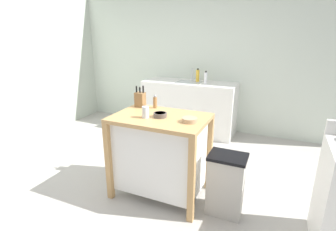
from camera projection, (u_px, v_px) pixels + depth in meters
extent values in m
plane|color=#ADA8A0|center=(141.00, 192.00, 2.93)|extent=(6.12, 6.12, 0.00)
cube|color=silver|center=(205.00, 58.00, 4.66)|extent=(5.12, 0.10, 2.60)
cube|color=beige|center=(33.00, 60.00, 4.33)|extent=(0.10, 3.03, 2.60)
cube|color=tan|center=(160.00, 118.00, 2.67)|extent=(0.98, 0.68, 0.04)
cube|color=white|center=(161.00, 153.00, 2.80)|extent=(0.88, 0.58, 0.77)
cube|color=tan|center=(109.00, 162.00, 2.72)|extent=(0.06, 0.06, 0.87)
cube|color=tan|center=(191.00, 181.00, 2.36)|extent=(0.06, 0.06, 0.87)
cube|color=tan|center=(138.00, 141.00, 3.26)|extent=(0.06, 0.06, 0.87)
cube|color=tan|center=(209.00, 154.00, 2.90)|extent=(0.06, 0.06, 0.87)
cube|color=olive|center=(140.00, 100.00, 2.99)|extent=(0.11, 0.09, 0.17)
cylinder|color=black|center=(137.00, 89.00, 2.97)|extent=(0.02, 0.02, 0.07)
cylinder|color=black|center=(140.00, 90.00, 2.96)|extent=(0.02, 0.02, 0.06)
cylinder|color=black|center=(143.00, 89.00, 2.94)|extent=(0.02, 0.02, 0.08)
cylinder|color=tan|center=(190.00, 120.00, 2.49)|extent=(0.15, 0.15, 0.04)
cylinder|color=brown|center=(190.00, 118.00, 2.48)|extent=(0.13, 0.13, 0.01)
cylinder|color=#564C47|center=(160.00, 115.00, 2.64)|extent=(0.14, 0.14, 0.05)
cylinder|color=#342D2A|center=(160.00, 113.00, 2.63)|extent=(0.11, 0.11, 0.01)
cylinder|color=silver|center=(145.00, 112.00, 2.60)|extent=(0.07, 0.07, 0.12)
cylinder|color=#9E7042|center=(155.00, 103.00, 2.95)|extent=(0.04, 0.04, 0.13)
sphere|color=#99999E|center=(155.00, 96.00, 2.93)|extent=(0.03, 0.03, 0.03)
cube|color=#B7B2A8|center=(226.00, 186.00, 2.53)|extent=(0.34, 0.26, 0.60)
cube|color=black|center=(228.00, 157.00, 2.44)|extent=(0.36, 0.28, 0.03)
cube|color=white|center=(189.00, 107.00, 4.67)|extent=(1.65, 0.60, 0.92)
cube|color=silver|center=(189.00, 83.00, 4.52)|extent=(0.44, 0.36, 0.03)
cylinder|color=#B7BCC1|center=(192.00, 75.00, 4.62)|extent=(0.02, 0.02, 0.22)
cylinder|color=yellow|center=(198.00, 76.00, 4.54)|extent=(0.06, 0.06, 0.20)
cylinder|color=black|center=(198.00, 69.00, 4.51)|extent=(0.04, 0.04, 0.02)
cylinder|color=white|center=(206.00, 78.00, 4.32)|extent=(0.05, 0.05, 0.20)
cylinder|color=black|center=(206.00, 72.00, 4.28)|extent=(0.03, 0.03, 0.02)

